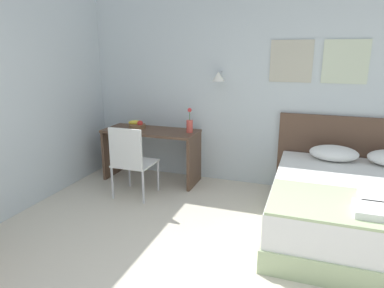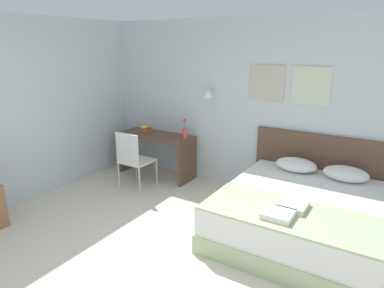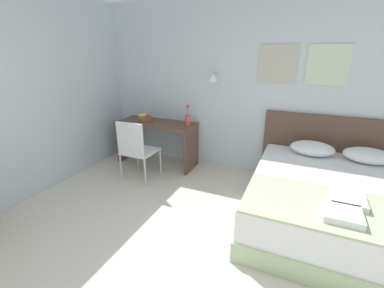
% 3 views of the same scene
% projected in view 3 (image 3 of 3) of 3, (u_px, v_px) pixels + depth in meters
% --- Properties ---
extents(wall_back, '(5.74, 0.31, 2.65)m').
position_uv_depth(wall_back, '(252.00, 89.00, 3.88)').
color(wall_back, silver).
rests_on(wall_back, ground_plane).
extents(bed, '(1.88, 2.00, 0.54)m').
position_uv_depth(bed, '(339.00, 206.00, 2.82)').
color(bed, '#B2C693').
rests_on(bed, ground_plane).
extents(headboard, '(2.00, 0.06, 1.04)m').
position_uv_depth(headboard, '(336.00, 153.00, 3.62)').
color(headboard, brown).
rests_on(headboard, ground_plane).
extents(pillow_left, '(0.56, 0.39, 0.18)m').
position_uv_depth(pillow_left, '(312.00, 148.00, 3.47)').
color(pillow_left, white).
rests_on(pillow_left, bed).
extents(pillow_right, '(0.56, 0.39, 0.18)m').
position_uv_depth(pillow_right, '(368.00, 156.00, 3.23)').
color(pillow_right, white).
rests_on(pillow_right, bed).
extents(throw_blanket, '(1.83, 0.80, 0.02)m').
position_uv_depth(throw_blanket, '(351.00, 212.00, 2.23)').
color(throw_blanket, '#B2C693').
rests_on(throw_blanket, bed).
extents(folded_towel_near_foot, '(0.29, 0.31, 0.06)m').
position_uv_depth(folded_towel_near_foot, '(348.00, 199.00, 2.34)').
color(folded_towel_near_foot, white).
rests_on(folded_towel_near_foot, throw_blanket).
extents(folded_towel_mid_bed, '(0.30, 0.29, 0.06)m').
position_uv_depth(folded_towel_mid_bed, '(342.00, 214.00, 2.13)').
color(folded_towel_mid_bed, white).
rests_on(folded_towel_mid_bed, throw_blanket).
extents(desk, '(1.34, 0.56, 0.75)m').
position_uv_depth(desk, '(157.00, 134.00, 4.39)').
color(desk, brown).
rests_on(desk, ground_plane).
extents(desk_chair, '(0.47, 0.47, 0.93)m').
position_uv_depth(desk_chair, '(135.00, 147.00, 3.79)').
color(desk_chair, white).
rests_on(desk_chair, ground_plane).
extents(fruit_bowl, '(0.27, 0.24, 0.12)m').
position_uv_depth(fruit_bowl, '(146.00, 118.00, 4.43)').
color(fruit_bowl, brown).
rests_on(fruit_bowl, desk).
extents(flower_vase, '(0.09, 0.09, 0.34)m').
position_uv_depth(flower_vase, '(188.00, 119.00, 4.09)').
color(flower_vase, '#D14C42').
rests_on(flower_vase, desk).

